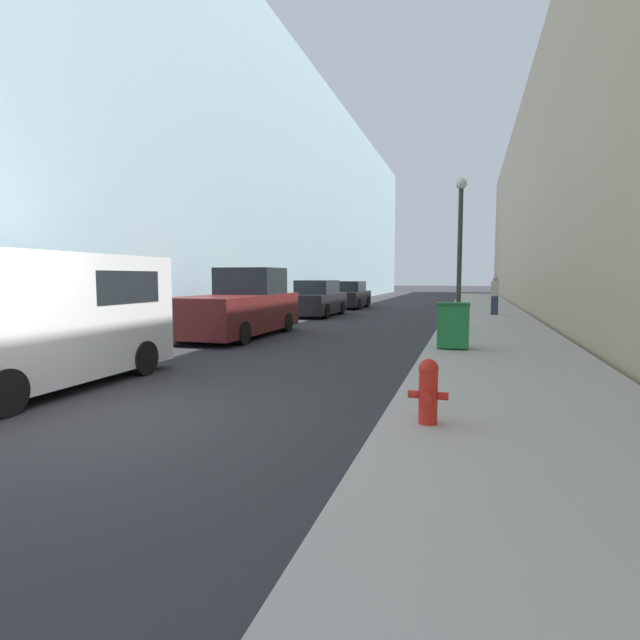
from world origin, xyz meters
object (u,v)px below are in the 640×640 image
white_van (39,314)px  trash_bin (453,325)px  lamppost (460,246)px  parked_sedan_far (349,296)px  pedestrian_on_sidewalk (495,295)px  parked_sedan_near (317,300)px  pickup_truck (240,307)px  fire_hydrant (428,390)px

white_van → trash_bin: bearing=41.1°
lamppost → white_van: 12.48m
lamppost → white_van: size_ratio=1.04×
parked_sedan_far → pedestrian_on_sidewalk: bearing=-31.9°
parked_sedan_near → pedestrian_on_sidewalk: bearing=9.6°
parked_sedan_far → lamppost: bearing=-60.5°
pickup_truck → pedestrian_on_sidewalk: size_ratio=3.15×
fire_hydrant → trash_bin: size_ratio=0.69×
fire_hydrant → pickup_truck: (-6.32, 8.22, 0.35)m
parked_sedan_near → trash_bin: bearing=-57.5°
pedestrian_on_sidewalk → fire_hydrant: bearing=-94.9°
fire_hydrant → lamppost: 11.54m
lamppost → pedestrian_on_sidewalk: lamppost is taller
lamppost → pickup_truck: lamppost is taller
white_van → pickup_truck: size_ratio=0.87×
fire_hydrant → white_van: bearing=173.5°
trash_bin → pickup_truck: pickup_truck is taller
fire_hydrant → parked_sedan_far: parked_sedan_far is taller
white_van → pedestrian_on_sidewalk: size_ratio=2.73×
fire_hydrant → parked_sedan_near: size_ratio=0.17×
pedestrian_on_sidewalk → parked_sedan_far: bearing=148.1°
trash_bin → white_van: 8.52m
trash_bin → lamppost: (0.00, 4.99, 2.13)m
trash_bin → lamppost: lamppost is taller
fire_hydrant → pickup_truck: bearing=127.6°
lamppost → white_van: bearing=-121.2°
parked_sedan_near → parked_sedan_far: (0.02, 6.22, -0.04)m
white_van → parked_sedan_near: size_ratio=1.04×
trash_bin → white_van: white_van is taller
pickup_truck → fire_hydrant: bearing=-52.4°
fire_hydrant → white_van: 6.40m
pedestrian_on_sidewalk → white_van: bearing=-114.7°
white_van → pedestrian_on_sidewalk: bearing=65.3°
trash_bin → pickup_truck: size_ratio=0.20×
trash_bin → parked_sedan_far: 17.57m
parked_sedan_near → pedestrian_on_sidewalk: size_ratio=2.63×
parked_sedan_far → pedestrian_on_sidewalk: 9.26m
pickup_truck → parked_sedan_near: bearing=90.3°
parked_sedan_far → pedestrian_on_sidewalk: size_ratio=2.49×
pickup_truck → trash_bin: bearing=-16.5°
fire_hydrant → pedestrian_on_sidewalk: size_ratio=0.44×
lamppost → pedestrian_on_sidewalk: size_ratio=2.84×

